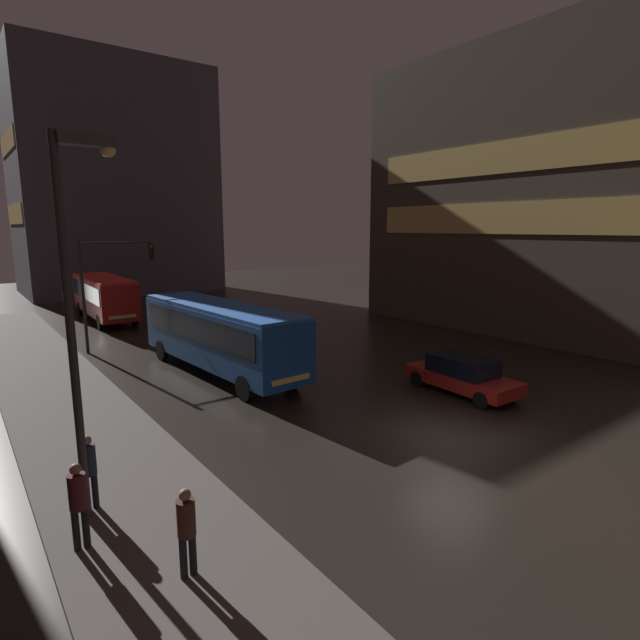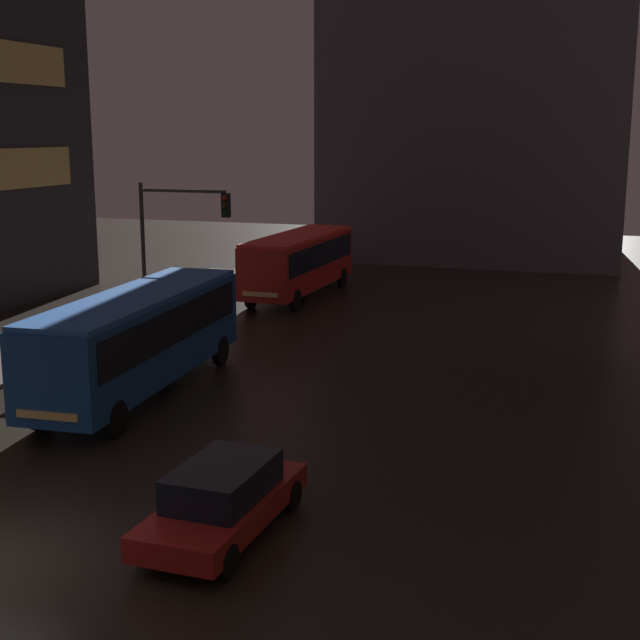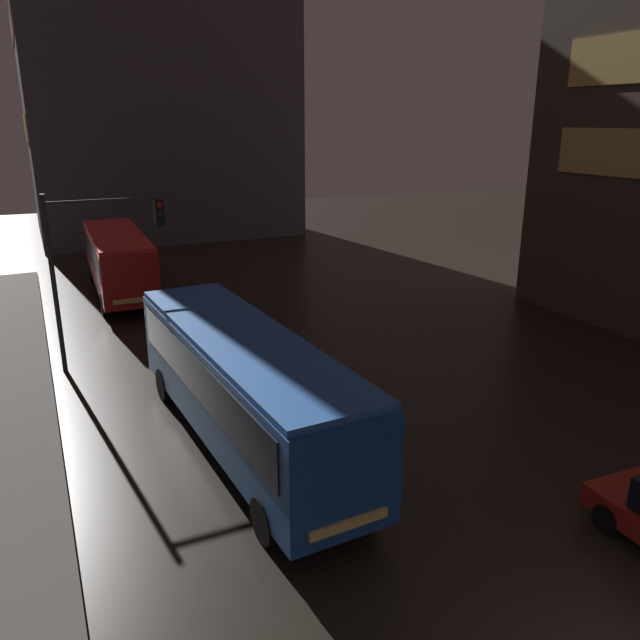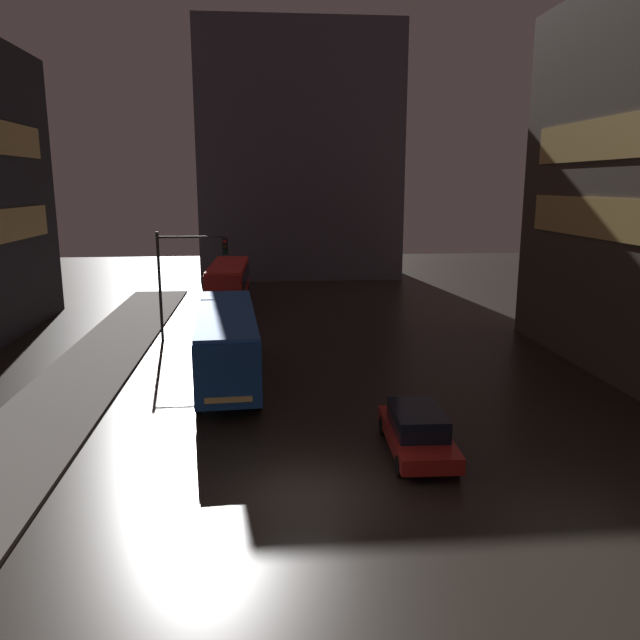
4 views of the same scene
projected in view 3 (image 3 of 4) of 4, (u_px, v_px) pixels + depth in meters
The scene contains 4 objects.
building_far_backdrop at pixel (156, 78), 44.82m from camera, with size 18.07×12.00×22.12m.
bus_near at pixel (243, 378), 15.85m from camera, with size 3.06×10.69×3.13m.
bus_far at pixel (118, 257), 30.12m from camera, with size 2.66×9.63×3.06m.
traffic_light_main at pixel (94, 250), 20.61m from camera, with size 3.81×0.35×5.99m.
Camera 3 is at (-6.97, -3.30, 8.20)m, focal length 35.00 mm.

